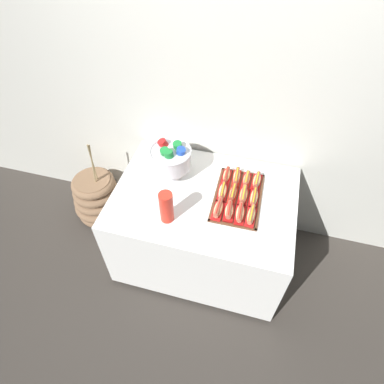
{
  "coord_description": "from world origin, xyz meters",
  "views": [
    {
      "loc": [
        0.31,
        -1.49,
        2.54
      ],
      "look_at": [
        -0.08,
        -0.03,
        0.83
      ],
      "focal_mm": 30.17,
      "sensor_mm": 36.0,
      "label": 1
    }
  ],
  "objects_px": {
    "hot_dog_2": "(240,213)",
    "hot_dog_4": "(223,192)",
    "hot_dog_3": "(251,215)",
    "floor_vase": "(98,197)",
    "serving_tray": "(238,197)",
    "hot_dog_8": "(227,175)",
    "hot_dog_11": "(257,181)",
    "buffet_table": "(203,226)",
    "cup_stack": "(166,207)",
    "hot_dog_10": "(247,179)",
    "hot_dog_0": "(218,209)",
    "hot_dog_1": "(229,211)",
    "hot_dog_5": "(233,193)",
    "hot_dog_6": "(243,195)",
    "hot_dog_7": "(254,197)",
    "punch_bowl": "(171,158)",
    "hot_dog_9": "(237,177)"
  },
  "relations": [
    {
      "from": "floor_vase",
      "to": "hot_dog_0",
      "type": "relative_size",
      "value": 4.95
    },
    {
      "from": "hot_dog_4",
      "to": "hot_dog_11",
      "type": "height_order",
      "value": "hot_dog_11"
    },
    {
      "from": "hot_dog_7",
      "to": "hot_dog_11",
      "type": "height_order",
      "value": "hot_dog_11"
    },
    {
      "from": "hot_dog_4",
      "to": "hot_dog_1",
      "type": "bearing_deg",
      "value": -64.41
    },
    {
      "from": "hot_dog_9",
      "to": "hot_dog_10",
      "type": "bearing_deg",
      "value": 1.15
    },
    {
      "from": "hot_dog_6",
      "to": "hot_dog_11",
      "type": "distance_m",
      "value": 0.18
    },
    {
      "from": "hot_dog_6",
      "to": "hot_dog_10",
      "type": "xyz_separation_m",
      "value": [
        -0.0,
        0.16,
        -0.0
      ]
    },
    {
      "from": "hot_dog_1",
      "to": "hot_dog_5",
      "type": "distance_m",
      "value": 0.17
    },
    {
      "from": "floor_vase",
      "to": "serving_tray",
      "type": "xyz_separation_m",
      "value": [
        1.3,
        -0.14,
        0.56
      ]
    },
    {
      "from": "hot_dog_0",
      "to": "hot_dog_5",
      "type": "relative_size",
      "value": 1.06
    },
    {
      "from": "hot_dog_11",
      "to": "cup_stack",
      "type": "distance_m",
      "value": 0.72
    },
    {
      "from": "hot_dog_3",
      "to": "hot_dog_10",
      "type": "height_order",
      "value": "hot_dog_3"
    },
    {
      "from": "serving_tray",
      "to": "hot_dog_1",
      "type": "bearing_deg",
      "value": -101.66
    },
    {
      "from": "hot_dog_0",
      "to": "hot_dog_4",
      "type": "bearing_deg",
      "value": 91.15
    },
    {
      "from": "hot_dog_7",
      "to": "hot_dog_2",
      "type": "bearing_deg",
      "value": -113.3
    },
    {
      "from": "hot_dog_5",
      "to": "hot_dog_11",
      "type": "bearing_deg",
      "value": 48.87
    },
    {
      "from": "hot_dog_1",
      "to": "hot_dog_3",
      "type": "relative_size",
      "value": 0.89
    },
    {
      "from": "hot_dog_1",
      "to": "hot_dog_9",
      "type": "bearing_deg",
      "value": 91.15
    },
    {
      "from": "hot_dog_8",
      "to": "cup_stack",
      "type": "distance_m",
      "value": 0.57
    },
    {
      "from": "hot_dog_4",
      "to": "cup_stack",
      "type": "height_order",
      "value": "cup_stack"
    },
    {
      "from": "serving_tray",
      "to": "hot_dog_4",
      "type": "relative_size",
      "value": 2.94
    },
    {
      "from": "serving_tray",
      "to": "hot_dog_10",
      "type": "relative_size",
      "value": 3.35
    },
    {
      "from": "punch_bowl",
      "to": "hot_dog_9",
      "type": "bearing_deg",
      "value": 5.5
    },
    {
      "from": "floor_vase",
      "to": "hot_dog_4",
      "type": "height_order",
      "value": "floor_vase"
    },
    {
      "from": "hot_dog_8",
      "to": "hot_dog_10",
      "type": "bearing_deg",
      "value": 1.15
    },
    {
      "from": "buffet_table",
      "to": "hot_dog_9",
      "type": "relative_size",
      "value": 7.06
    },
    {
      "from": "buffet_table",
      "to": "serving_tray",
      "type": "relative_size",
      "value": 2.47
    },
    {
      "from": "buffet_table",
      "to": "serving_tray",
      "type": "height_order",
      "value": "serving_tray"
    },
    {
      "from": "hot_dog_11",
      "to": "hot_dog_10",
      "type": "bearing_deg",
      "value": -178.85
    },
    {
      "from": "floor_vase",
      "to": "hot_dog_1",
      "type": "distance_m",
      "value": 1.44
    },
    {
      "from": "hot_dog_1",
      "to": "hot_dog_3",
      "type": "xyz_separation_m",
      "value": [
        0.15,
        0.0,
        -0.0
      ]
    },
    {
      "from": "hot_dog_10",
      "to": "hot_dog_8",
      "type": "bearing_deg",
      "value": -178.85
    },
    {
      "from": "serving_tray",
      "to": "hot_dog_4",
      "type": "xyz_separation_m",
      "value": [
        -0.11,
        -0.0,
        0.03
      ]
    },
    {
      "from": "serving_tray",
      "to": "hot_dog_10",
      "type": "bearing_deg",
      "value": 78.34
    },
    {
      "from": "hot_dog_2",
      "to": "hot_dog_7",
      "type": "bearing_deg",
      "value": 66.7
    },
    {
      "from": "floor_vase",
      "to": "buffet_table",
      "type": "bearing_deg",
      "value": -10.19
    },
    {
      "from": "buffet_table",
      "to": "cup_stack",
      "type": "relative_size",
      "value": 5.39
    },
    {
      "from": "hot_dog_8",
      "to": "hot_dog_11",
      "type": "bearing_deg",
      "value": 1.15
    },
    {
      "from": "hot_dog_0",
      "to": "hot_dog_5",
      "type": "xyz_separation_m",
      "value": [
        0.07,
        0.17,
        0.0
      ]
    },
    {
      "from": "hot_dog_4",
      "to": "hot_dog_7",
      "type": "relative_size",
      "value": 1.02
    },
    {
      "from": "hot_dog_4",
      "to": "hot_dog_8",
      "type": "relative_size",
      "value": 1.17
    },
    {
      "from": "hot_dog_4",
      "to": "hot_dog_8",
      "type": "distance_m",
      "value": 0.17
    },
    {
      "from": "hot_dog_11",
      "to": "punch_bowl",
      "type": "bearing_deg",
      "value": -175.52
    },
    {
      "from": "floor_vase",
      "to": "punch_bowl",
      "type": "height_order",
      "value": "punch_bowl"
    },
    {
      "from": "hot_dog_2",
      "to": "hot_dog_4",
      "type": "height_order",
      "value": "same"
    },
    {
      "from": "hot_dog_0",
      "to": "hot_dog_8",
      "type": "bearing_deg",
      "value": 91.15
    },
    {
      "from": "hot_dog_6",
      "to": "cup_stack",
      "type": "bearing_deg",
      "value": -146.42
    },
    {
      "from": "hot_dog_2",
      "to": "hot_dog_3",
      "type": "bearing_deg",
      "value": 1.15
    },
    {
      "from": "hot_dog_0",
      "to": "cup_stack",
      "type": "distance_m",
      "value": 0.36
    },
    {
      "from": "hot_dog_4",
      "to": "hot_dog_7",
      "type": "height_order",
      "value": "hot_dog_4"
    }
  ]
}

